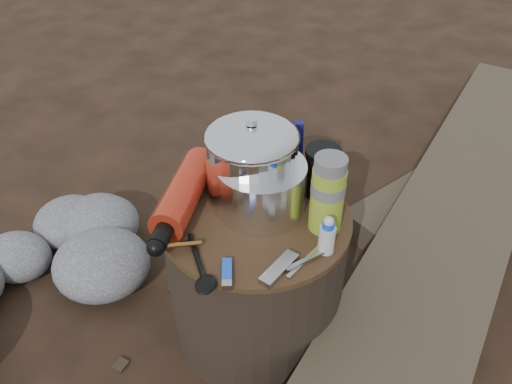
% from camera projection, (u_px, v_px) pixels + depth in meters
% --- Properties ---
extents(ground, '(60.00, 60.00, 0.00)m').
position_uv_depth(ground, '(256.00, 324.00, 1.47)').
color(ground, black).
rests_on(ground, ground).
extents(stump, '(0.44, 0.44, 0.41)m').
position_uv_depth(stump, '(256.00, 275.00, 1.34)').
color(stump, black).
rests_on(stump, ground).
extents(rock_ring, '(0.47, 1.02, 0.20)m').
position_uv_depth(rock_ring, '(5.00, 313.00, 1.38)').
color(rock_ring, slate).
rests_on(rock_ring, ground).
extents(log_main, '(0.93, 2.08, 0.17)m').
position_uv_depth(log_main, '(457.00, 217.00, 1.70)').
color(log_main, '#43382A').
rests_on(log_main, ground).
extents(log_small, '(0.86, 1.04, 0.10)m').
position_uv_depth(log_small, '(468.00, 173.00, 1.95)').
color(log_small, '#43382A').
rests_on(log_small, ground).
extents(foil_windscreen, '(0.21, 0.21, 0.13)m').
position_uv_depth(foil_windscreen, '(261.00, 187.00, 1.20)').
color(foil_windscreen, silver).
rests_on(foil_windscreen, stump).
extents(camping_pot, '(0.21, 0.21, 0.21)m').
position_uv_depth(camping_pot, '(252.00, 163.00, 1.20)').
color(camping_pot, silver).
rests_on(camping_pot, stump).
extents(fuel_bottle, '(0.09, 0.34, 0.08)m').
position_uv_depth(fuel_bottle, '(183.00, 193.00, 1.22)').
color(fuel_bottle, '#B42B17').
rests_on(fuel_bottle, stump).
extents(thermos, '(0.07, 0.07, 0.19)m').
position_uv_depth(thermos, '(327.00, 194.00, 1.13)').
color(thermos, '#90AA29').
rests_on(thermos, stump).
extents(travel_mug, '(0.08, 0.08, 0.12)m').
position_uv_depth(travel_mug, '(322.00, 172.00, 1.25)').
color(travel_mug, black).
rests_on(travel_mug, stump).
extents(stuff_sack, '(0.15, 0.12, 0.10)m').
position_uv_depth(stuff_sack, '(238.00, 154.00, 1.33)').
color(stuff_sack, '#BB920E').
rests_on(stuff_sack, stump).
extents(food_pouch, '(0.11, 0.05, 0.14)m').
position_uv_depth(food_pouch, '(281.00, 148.00, 1.31)').
color(food_pouch, '#110F4E').
rests_on(food_pouch, stump).
extents(lighter, '(0.04, 0.08, 0.01)m').
position_uv_depth(lighter, '(227.00, 270.00, 1.07)').
color(lighter, blue).
rests_on(lighter, stump).
extents(multitool, '(0.07, 0.11, 0.01)m').
position_uv_depth(multitool, '(279.00, 269.00, 1.08)').
color(multitool, '#ABABB0').
rests_on(multitool, stump).
extents(pot_grabber, '(0.10, 0.12, 0.01)m').
position_uv_depth(pot_grabber, '(305.00, 260.00, 1.10)').
color(pot_grabber, '#ABABB0').
rests_on(pot_grabber, stump).
extents(spork, '(0.12, 0.16, 0.01)m').
position_uv_depth(spork, '(197.00, 257.00, 1.10)').
color(spork, black).
rests_on(spork, stump).
extents(squeeze_bottle, '(0.04, 0.04, 0.08)m').
position_uv_depth(squeeze_bottle, '(327.00, 236.00, 1.10)').
color(squeeze_bottle, silver).
rests_on(squeeze_bottle, stump).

